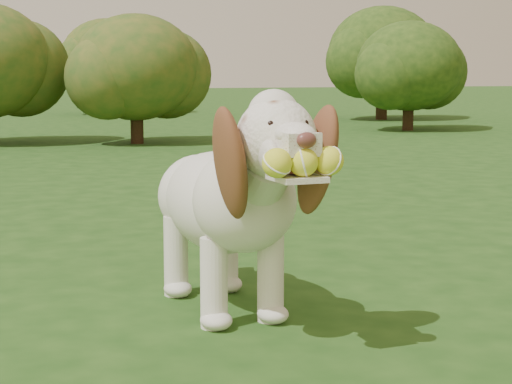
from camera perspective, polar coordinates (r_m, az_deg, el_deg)
name	(u,v)px	position (r m, az deg, el deg)	size (l,w,h in m)	color
ground	(300,290)	(3.45, 2.94, -6.54)	(80.00, 80.00, 0.00)	#1A3E11
dog	(230,195)	(3.02, -1.77, -0.22)	(0.44, 1.25, 0.82)	silver
shrub_i	(107,58)	(17.75, -9.88, 8.79)	(1.86, 1.86, 1.92)	#382314
shrub_f	(383,53)	(15.67, 8.44, 9.16)	(1.96, 1.96, 2.03)	#382314
shrub_d	(409,66)	(12.85, 10.18, 8.26)	(1.55, 1.55, 1.60)	#382314
shrub_c	(136,67)	(10.43, -8.02, 8.22)	(1.50, 1.50, 1.55)	#382314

